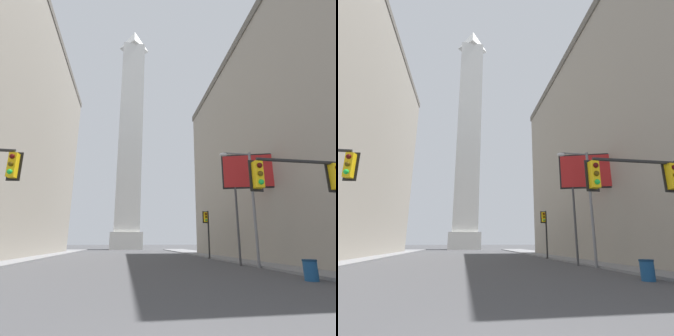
# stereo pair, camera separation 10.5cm
# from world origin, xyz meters

# --- Properties ---
(sidewalk_left) EXTENTS (5.00, 78.77, 0.15)m
(sidewalk_left) POSITION_xyz_m (-11.33, 23.63, 0.07)
(sidewalk_left) COLOR slate
(sidewalk_left) RESTS_ON ground_plane
(sidewalk_right) EXTENTS (5.00, 78.77, 0.15)m
(sidewalk_right) POSITION_xyz_m (11.33, 23.63, 0.07)
(sidewalk_right) COLOR slate
(sidewalk_right) RESTS_ON ground_plane
(obelisk) EXTENTS (7.83, 7.83, 65.65)m
(obelisk) POSITION_xyz_m (0.00, 65.64, 31.78)
(obelisk) COLOR silver
(obelisk) RESTS_ON ground_plane
(traffic_light_mid_right) EXTENTS (0.79, 0.51, 5.18)m
(traffic_light_mid_right) POSITION_xyz_m (8.64, 26.28, 3.42)
(traffic_light_mid_right) COLOR black
(traffic_light_mid_right) RESTS_ON ground_plane
(traffic_light_near_right) EXTENTS (4.34, 0.50, 5.11)m
(traffic_light_near_right) POSITION_xyz_m (7.05, 6.66, 3.87)
(traffic_light_near_right) COLOR black
(traffic_light_near_right) RESTS_ON ground_plane
(street_lamp) EXTENTS (2.51, 0.36, 8.38)m
(street_lamp) POSITION_xyz_m (8.31, 15.01, 5.09)
(street_lamp) COLOR slate
(street_lamp) RESTS_ON ground_plane
(trash_bin) EXTENTS (0.65, 0.65, 0.94)m
(trash_bin) POSITION_xyz_m (7.97, 8.81, 0.47)
(trash_bin) COLOR navy
(trash_bin) RESTS_ON ground_plane
(billboard_sign) EXTENTS (5.81, 2.01, 8.81)m
(billboard_sign) POSITION_xyz_m (10.14, 16.36, 7.09)
(billboard_sign) COLOR #3F3F42
(billboard_sign) RESTS_ON ground_plane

